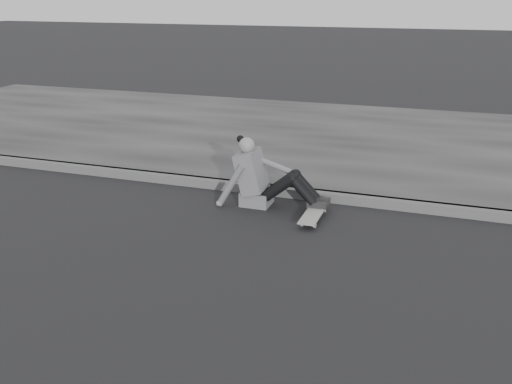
% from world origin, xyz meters
% --- Properties ---
extents(ground, '(80.00, 80.00, 0.00)m').
position_xyz_m(ground, '(0.00, 0.00, 0.00)').
color(ground, black).
rests_on(ground, ground).
extents(curb, '(24.00, 0.16, 0.12)m').
position_xyz_m(curb, '(0.00, 2.58, 0.06)').
color(curb, '#4E4E4E').
rests_on(curb, ground).
extents(sidewalk, '(24.00, 6.00, 0.12)m').
position_xyz_m(sidewalk, '(0.00, 5.60, 0.06)').
color(sidewalk, '#333333').
rests_on(sidewalk, ground).
extents(skateboard, '(0.20, 0.78, 0.09)m').
position_xyz_m(skateboard, '(-1.94, 1.91, 0.07)').
color(skateboard, gray).
rests_on(skateboard, ground).
extents(seated_woman, '(1.38, 0.46, 0.88)m').
position_xyz_m(seated_woman, '(-2.68, 2.16, 0.36)').
color(seated_woman, '#5B5B5E').
rests_on(seated_woman, ground).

